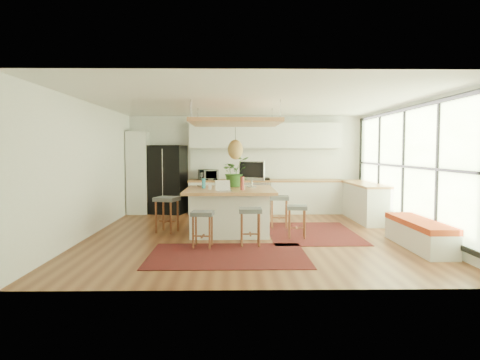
{
  "coord_description": "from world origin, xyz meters",
  "views": [
    {
      "loc": [
        -0.36,
        -8.76,
        1.72
      ],
      "look_at": [
        -0.2,
        0.5,
        1.1
      ],
      "focal_mm": 32.46,
      "sensor_mm": 36.0,
      "label": 1
    }
  ],
  "objects_px": {
    "fridge": "(168,180)",
    "island": "(230,211)",
    "microwave": "(208,173)",
    "stool_right_front": "(297,220)",
    "laptop": "(224,185)",
    "stool_right_back": "(279,212)",
    "island_plant": "(235,175)",
    "stool_near_left": "(203,228)",
    "stool_left_side": "(167,216)",
    "monitor": "(252,175)",
    "stool_near_right": "(250,226)"
  },
  "relations": [
    {
      "from": "stool_right_front",
      "to": "stool_left_side",
      "type": "distance_m",
      "value": 2.74
    },
    {
      "from": "stool_left_side",
      "to": "island_plant",
      "type": "bearing_deg",
      "value": 16.89
    },
    {
      "from": "island",
      "to": "fridge",
      "type": "bearing_deg",
      "value": 120.84
    },
    {
      "from": "stool_right_front",
      "to": "laptop",
      "type": "xyz_separation_m",
      "value": [
        -1.44,
        0.03,
        0.7
      ]
    },
    {
      "from": "stool_near_left",
      "to": "microwave",
      "type": "height_order",
      "value": "microwave"
    },
    {
      "from": "stool_near_left",
      "to": "stool_right_back",
      "type": "xyz_separation_m",
      "value": [
        1.59,
        1.99,
        0.0
      ]
    },
    {
      "from": "laptop",
      "to": "stool_near_left",
      "type": "bearing_deg",
      "value": -127.14
    },
    {
      "from": "stool_left_side",
      "to": "stool_right_back",
      "type": "bearing_deg",
      "value": 12.14
    },
    {
      "from": "stool_near_left",
      "to": "stool_left_side",
      "type": "xyz_separation_m",
      "value": [
        -0.86,
        1.46,
        0.0
      ]
    },
    {
      "from": "stool_near_left",
      "to": "laptop",
      "type": "bearing_deg",
      "value": 66.44
    },
    {
      "from": "fridge",
      "to": "island",
      "type": "xyz_separation_m",
      "value": [
        1.73,
        -2.9,
        -0.46
      ]
    },
    {
      "from": "island",
      "to": "stool_near_right",
      "type": "height_order",
      "value": "island"
    },
    {
      "from": "island_plant",
      "to": "fridge",
      "type": "bearing_deg",
      "value": 127.54
    },
    {
      "from": "fridge",
      "to": "microwave",
      "type": "bearing_deg",
      "value": 11.22
    },
    {
      "from": "island",
      "to": "stool_near_right",
      "type": "bearing_deg",
      "value": -73.54
    },
    {
      "from": "laptop",
      "to": "stool_left_side",
      "type": "bearing_deg",
      "value": 139.03
    },
    {
      "from": "stool_near_left",
      "to": "stool_right_front",
      "type": "distance_m",
      "value": 1.98
    },
    {
      "from": "stool_right_back",
      "to": "laptop",
      "type": "xyz_separation_m",
      "value": [
        -1.22,
        -1.16,
        0.7
      ]
    },
    {
      "from": "laptop",
      "to": "stool_right_back",
      "type": "bearing_deg",
      "value": 29.84
    },
    {
      "from": "stool_right_back",
      "to": "island_plant",
      "type": "distance_m",
      "value": 1.31
    },
    {
      "from": "stool_near_right",
      "to": "microwave",
      "type": "bearing_deg",
      "value": 103.35
    },
    {
      "from": "island",
      "to": "stool_near_right",
      "type": "distance_m",
      "value": 1.34
    },
    {
      "from": "island_plant",
      "to": "monitor",
      "type": "bearing_deg",
      "value": -14.67
    },
    {
      "from": "fridge",
      "to": "monitor",
      "type": "distance_m",
      "value": 3.34
    },
    {
      "from": "island",
      "to": "microwave",
      "type": "bearing_deg",
      "value": 101.93
    },
    {
      "from": "stool_right_front",
      "to": "island_plant",
      "type": "distance_m",
      "value": 1.84
    },
    {
      "from": "laptop",
      "to": "stool_near_right",
      "type": "bearing_deg",
      "value": -69.16
    },
    {
      "from": "stool_left_side",
      "to": "monitor",
      "type": "distance_m",
      "value": 2.02
    },
    {
      "from": "stool_right_front",
      "to": "stool_right_back",
      "type": "xyz_separation_m",
      "value": [
        -0.22,
        1.19,
        0.0
      ]
    },
    {
      "from": "fridge",
      "to": "island",
      "type": "relative_size",
      "value": 1.01
    },
    {
      "from": "island",
      "to": "stool_near_right",
      "type": "relative_size",
      "value": 2.69
    },
    {
      "from": "stool_near_left",
      "to": "monitor",
      "type": "bearing_deg",
      "value": 62.15
    },
    {
      "from": "stool_near_left",
      "to": "stool_near_right",
      "type": "bearing_deg",
      "value": 7.69
    },
    {
      "from": "fridge",
      "to": "stool_right_front",
      "type": "bearing_deg",
      "value": -36.55
    },
    {
      "from": "stool_near_right",
      "to": "microwave",
      "type": "xyz_separation_m",
      "value": [
        -0.99,
        4.16,
        0.75
      ]
    },
    {
      "from": "island_plant",
      "to": "stool_near_left",
      "type": "bearing_deg",
      "value": -107.11
    },
    {
      "from": "laptop",
      "to": "monitor",
      "type": "height_order",
      "value": "monitor"
    },
    {
      "from": "stool_right_back",
      "to": "island_plant",
      "type": "relative_size",
      "value": 1.06
    },
    {
      "from": "stool_right_back",
      "to": "island",
      "type": "bearing_deg",
      "value": -151.89
    },
    {
      "from": "stool_right_front",
      "to": "monitor",
      "type": "bearing_deg",
      "value": 130.4
    },
    {
      "from": "stool_near_left",
      "to": "monitor",
      "type": "height_order",
      "value": "monitor"
    },
    {
      "from": "stool_left_side",
      "to": "monitor",
      "type": "height_order",
      "value": "monitor"
    },
    {
      "from": "stool_right_back",
      "to": "monitor",
      "type": "height_order",
      "value": "monitor"
    },
    {
      "from": "microwave",
      "to": "island_plant",
      "type": "distance_m",
      "value": 2.48
    },
    {
      "from": "fridge",
      "to": "stool_near_right",
      "type": "distance_m",
      "value": 4.72
    },
    {
      "from": "fridge",
      "to": "microwave",
      "type": "height_order",
      "value": "fridge"
    },
    {
      "from": "fridge",
      "to": "island_plant",
      "type": "height_order",
      "value": "fridge"
    },
    {
      "from": "stool_right_front",
      "to": "monitor",
      "type": "distance_m",
      "value": 1.56
    },
    {
      "from": "island",
      "to": "microwave",
      "type": "relative_size",
      "value": 3.54
    },
    {
      "from": "stool_near_left",
      "to": "stool_right_front",
      "type": "xyz_separation_m",
      "value": [
        1.81,
        0.8,
        0.0
      ]
    }
  ]
}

